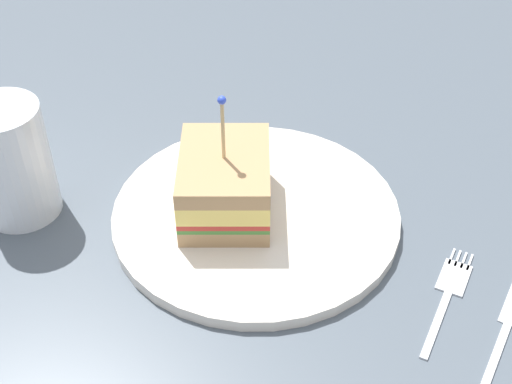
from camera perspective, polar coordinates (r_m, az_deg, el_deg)
name	(u,v)px	position (r cm, az deg, el deg)	size (l,w,h in cm)	color
ground_plane	(256,227)	(61.98, 0.00, -2.87)	(105.62, 105.62, 2.00)	#4C5660
plate	(256,214)	(60.93, 0.00, -1.82)	(25.01, 25.01, 1.08)	silver
sandwich_half_center	(225,181)	(59.25, -2.52, 0.94)	(10.50, 8.39, 11.45)	tan
drink_glass	(12,165)	(62.66, -19.34, 2.07)	(6.77, 6.77, 10.59)	#B74C33
fork	(450,289)	(57.39, 15.58, -7.63)	(11.59, 5.39, 0.35)	silver
knife	(512,313)	(57.17, 20.22, -9.25)	(12.46, 6.43, 0.35)	silver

